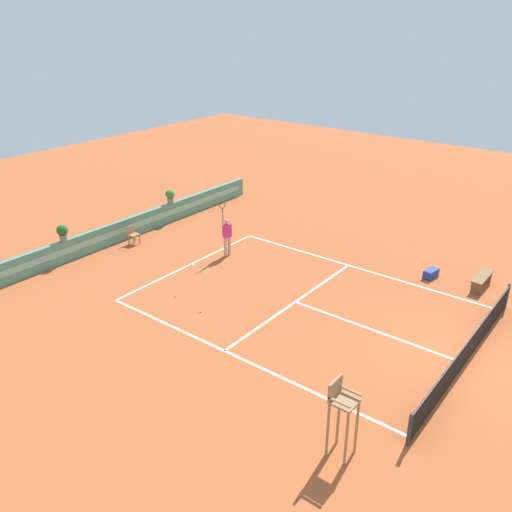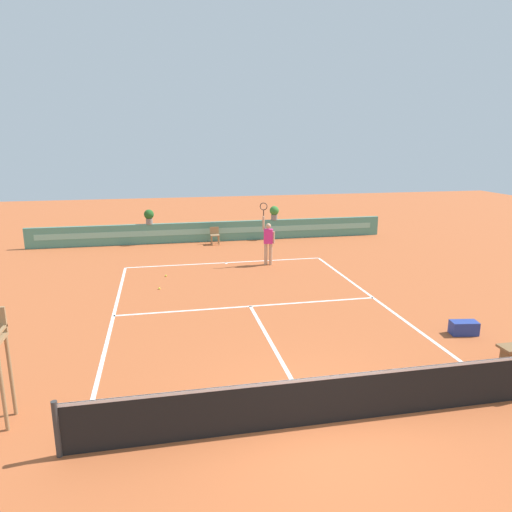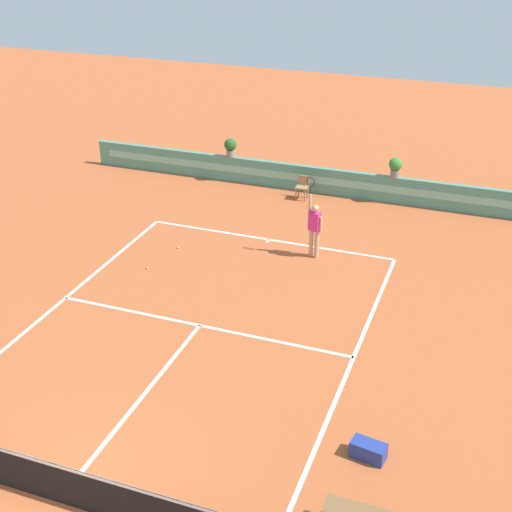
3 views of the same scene
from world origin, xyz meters
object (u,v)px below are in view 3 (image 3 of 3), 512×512
Objects in this scene: tennis_ball_near_baseline at (178,247)px; potted_plant_left at (230,146)px; ball_kid_chair at (303,186)px; potted_plant_right at (395,166)px; tennis_player at (314,226)px; gear_bag at (368,450)px; tennis_ball_mid_court at (147,268)px.

potted_plant_left is at bearing 96.12° from tennis_ball_near_baseline.
potted_plant_left is at bearing 166.94° from ball_kid_chair.
tennis_ball_near_baseline is at bearing -133.12° from potted_plant_right.
tennis_player reaches higher than tennis_ball_near_baseline.
potted_plant_right is at bearing 98.44° from gear_bag.
tennis_ball_near_baseline and tennis_ball_mid_court have the same top height.
tennis_ball_mid_court is at bearing -150.36° from tennis_player.
gear_bag reaches higher than tennis_ball_mid_court.
gear_bag is 15.70m from potted_plant_left.
tennis_ball_near_baseline is at bearing 80.88° from tennis_ball_mid_court.
potted_plant_right is at bearing 46.88° from tennis_ball_near_baseline.
potted_plant_left is (-3.16, 0.73, 0.93)m from ball_kid_chair.
tennis_player is 5.22m from tennis_ball_mid_court.
tennis_player is 38.01× the size of tennis_ball_near_baseline.
tennis_player is 5.37m from potted_plant_right.
tennis_ball_near_baseline is 0.09× the size of potted_plant_left.
ball_kid_chair is 13.55m from gear_bag.
ball_kid_chair is at bearing -13.06° from potted_plant_left.
gear_bag is 9.70m from tennis_ball_mid_court.
potted_plant_left is (-8.33, 13.25, 1.23)m from gear_bag.
tennis_ball_mid_court is (-0.25, -1.57, 0.00)m from tennis_ball_near_baseline.
potted_plant_right is (5.97, 7.68, 1.38)m from tennis_ball_mid_court.
tennis_ball_mid_court is at bearing -87.01° from potted_plant_left.
tennis_ball_near_baseline is at bearing 137.05° from gear_bag.
gear_bag is at bearing -35.09° from tennis_ball_mid_court.
tennis_ball_near_baseline is (-2.50, -5.37, -0.44)m from ball_kid_chair.
potted_plant_right reaches higher than tennis_ball_near_baseline.
gear_bag is at bearing -81.56° from potted_plant_right.
ball_kid_chair is 1.17× the size of potted_plant_right.
tennis_player is at bearing -106.38° from potted_plant_right.
potted_plant_left is at bearing 180.00° from potted_plant_right.
tennis_player reaches higher than potted_plant_right.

